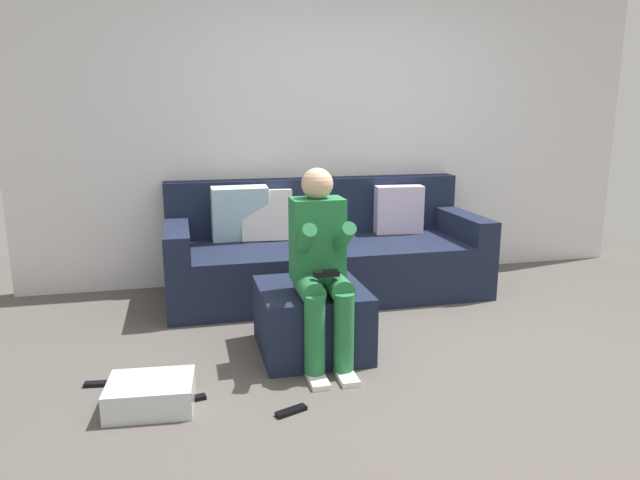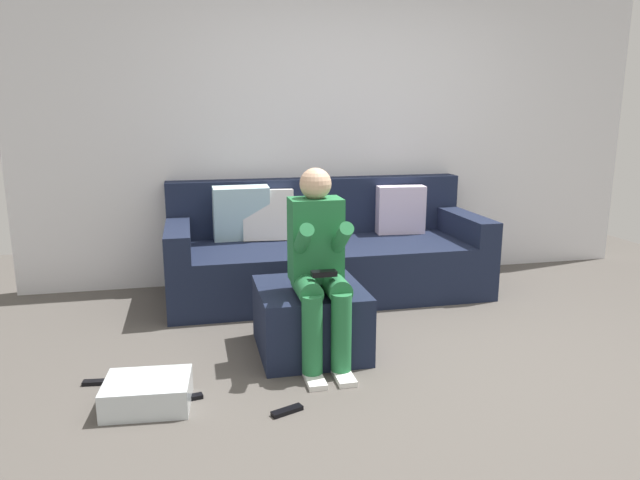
{
  "view_description": "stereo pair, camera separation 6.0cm",
  "coord_description": "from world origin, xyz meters",
  "px_view_note": "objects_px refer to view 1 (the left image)",
  "views": [
    {
      "loc": [
        -1.37,
        -2.82,
        1.46
      ],
      "look_at": [
        -0.45,
        1.01,
        0.57
      ],
      "focal_mm": 32.63,
      "sensor_mm": 36.0,
      "label": 1
    },
    {
      "loc": [
        -1.32,
        -2.84,
        1.46
      ],
      "look_at": [
        -0.45,
        1.01,
        0.57
      ],
      "focal_mm": 32.63,
      "sensor_mm": 36.0,
      "label": 2
    }
  ],
  "objects_px": {
    "ottoman": "(311,319)",
    "remote_by_storage_bin": "(187,400)",
    "storage_bin": "(151,394)",
    "remote_under_side_table": "(98,384)",
    "person_seated": "(321,261)",
    "remote_near_ottoman": "(291,411)",
    "couch_sectional": "(323,253)"
  },
  "relations": [
    {
      "from": "ottoman",
      "to": "remote_by_storage_bin",
      "type": "relative_size",
      "value": 3.55
    },
    {
      "from": "storage_bin",
      "to": "remote_under_side_table",
      "type": "relative_size",
      "value": 2.97
    },
    {
      "from": "person_seated",
      "to": "remote_by_storage_bin",
      "type": "height_order",
      "value": "person_seated"
    },
    {
      "from": "remote_under_side_table",
      "to": "remote_near_ottoman",
      "type": "bearing_deg",
      "value": -22.02
    },
    {
      "from": "ottoman",
      "to": "person_seated",
      "type": "xyz_separation_m",
      "value": [
        0.02,
        -0.18,
        0.41
      ]
    },
    {
      "from": "ottoman",
      "to": "remote_under_side_table",
      "type": "xyz_separation_m",
      "value": [
        -1.23,
        -0.19,
        -0.19
      ]
    },
    {
      "from": "couch_sectional",
      "to": "remote_under_side_table",
      "type": "xyz_separation_m",
      "value": [
        -1.59,
        -1.35,
        -0.31
      ]
    },
    {
      "from": "remote_near_ottoman",
      "to": "remote_under_side_table",
      "type": "xyz_separation_m",
      "value": [
        -0.96,
        0.53,
        0.0
      ]
    },
    {
      "from": "storage_bin",
      "to": "remote_under_side_table",
      "type": "distance_m",
      "value": 0.43
    },
    {
      "from": "ottoman",
      "to": "remote_by_storage_bin",
      "type": "height_order",
      "value": "ottoman"
    },
    {
      "from": "storage_bin",
      "to": "remote_near_ottoman",
      "type": "xyz_separation_m",
      "value": [
        0.67,
        -0.22,
        -0.06
      ]
    },
    {
      "from": "couch_sectional",
      "to": "ottoman",
      "type": "distance_m",
      "value": 1.22
    },
    {
      "from": "person_seated",
      "to": "remote_near_ottoman",
      "type": "relative_size",
      "value": 6.97
    },
    {
      "from": "person_seated",
      "to": "storage_bin",
      "type": "bearing_deg",
      "value": -160.93
    },
    {
      "from": "remote_under_side_table",
      "to": "person_seated",
      "type": "bearing_deg",
      "value": 7.63
    },
    {
      "from": "couch_sectional",
      "to": "remote_under_side_table",
      "type": "bearing_deg",
      "value": -139.64
    },
    {
      "from": "couch_sectional",
      "to": "remote_near_ottoman",
      "type": "distance_m",
      "value": 2.01
    },
    {
      "from": "ottoman",
      "to": "remote_near_ottoman",
      "type": "height_order",
      "value": "ottoman"
    },
    {
      "from": "remote_under_side_table",
      "to": "storage_bin",
      "type": "bearing_deg",
      "value": -40.1
    },
    {
      "from": "ottoman",
      "to": "remote_by_storage_bin",
      "type": "bearing_deg",
      "value": -147.32
    },
    {
      "from": "ottoman",
      "to": "remote_by_storage_bin",
      "type": "distance_m",
      "value": 0.93
    },
    {
      "from": "remote_by_storage_bin",
      "to": "person_seated",
      "type": "bearing_deg",
      "value": 11.05
    },
    {
      "from": "storage_bin",
      "to": "ottoman",
      "type": "bearing_deg",
      "value": 28.4
    },
    {
      "from": "remote_by_storage_bin",
      "to": "remote_under_side_table",
      "type": "height_order",
      "value": "same"
    },
    {
      "from": "storage_bin",
      "to": "remote_under_side_table",
      "type": "bearing_deg",
      "value": 133.08
    },
    {
      "from": "storage_bin",
      "to": "remote_by_storage_bin",
      "type": "relative_size",
      "value": 2.22
    },
    {
      "from": "couch_sectional",
      "to": "person_seated",
      "type": "height_order",
      "value": "person_seated"
    },
    {
      "from": "storage_bin",
      "to": "remote_under_side_table",
      "type": "xyz_separation_m",
      "value": [
        -0.29,
        0.31,
        -0.06
      ]
    },
    {
      "from": "person_seated",
      "to": "remote_by_storage_bin",
      "type": "xyz_separation_m",
      "value": [
        -0.78,
        -0.31,
        -0.6
      ]
    },
    {
      "from": "storage_bin",
      "to": "remote_by_storage_bin",
      "type": "xyz_separation_m",
      "value": [
        0.18,
        0.02,
        -0.06
      ]
    },
    {
      "from": "remote_by_storage_bin",
      "to": "couch_sectional",
      "type": "bearing_deg",
      "value": 44.93
    },
    {
      "from": "remote_by_storage_bin",
      "to": "remote_near_ottoman",
      "type": "bearing_deg",
      "value": -36.25
    }
  ]
}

